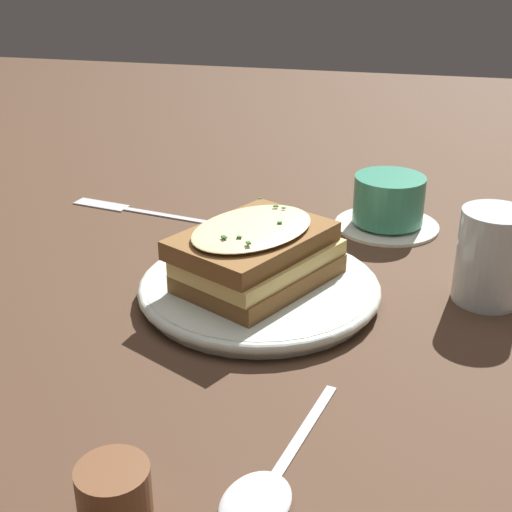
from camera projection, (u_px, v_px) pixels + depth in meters
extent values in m
plane|color=#473021|center=(258.00, 300.00, 0.69)|extent=(2.40, 2.40, 0.00)
cylinder|color=silver|center=(256.00, 289.00, 0.70)|extent=(0.22, 0.22, 0.02)
torus|color=silver|center=(256.00, 286.00, 0.69)|extent=(0.24, 0.24, 0.01)
cube|color=brown|center=(256.00, 273.00, 0.69)|extent=(0.16, 0.18, 0.02)
cube|color=#E0C16B|center=(256.00, 257.00, 0.68)|extent=(0.16, 0.18, 0.01)
cube|color=brown|center=(252.00, 240.00, 0.67)|extent=(0.16, 0.18, 0.02)
ellipsoid|color=beige|center=(252.00, 228.00, 0.67)|extent=(0.14, 0.16, 0.01)
cube|color=#2D6028|center=(260.00, 198.00, 0.73)|extent=(0.00, 0.00, 0.00)
cube|color=#2D6028|center=(239.00, 237.00, 0.64)|extent=(0.00, 0.00, 0.00)
cube|color=#2D6028|center=(246.00, 243.00, 0.63)|extent=(0.01, 0.01, 0.00)
cube|color=#2D6028|center=(224.00, 237.00, 0.64)|extent=(0.01, 0.01, 0.00)
cube|color=#2D6028|center=(276.00, 206.00, 0.71)|extent=(0.01, 0.01, 0.00)
cube|color=#2D6028|center=(280.00, 222.00, 0.67)|extent=(0.01, 0.00, 0.00)
cube|color=#2D6028|center=(284.00, 208.00, 0.70)|extent=(0.00, 0.00, 0.00)
cylinder|color=silver|center=(387.00, 224.00, 0.86)|extent=(0.12, 0.12, 0.01)
cylinder|color=#338466|center=(389.00, 199.00, 0.85)|extent=(0.08, 0.08, 0.06)
cylinder|color=#381E0F|center=(390.00, 182.00, 0.84)|extent=(0.07, 0.07, 0.00)
torus|color=#338466|center=(408.00, 187.00, 0.88)|extent=(0.02, 0.04, 0.04)
cylinder|color=silver|center=(491.00, 257.00, 0.68)|extent=(0.07, 0.07, 0.09)
cube|color=silver|center=(167.00, 215.00, 0.89)|extent=(0.12, 0.03, 0.00)
cube|color=silver|center=(101.00, 204.00, 0.93)|extent=(0.08, 0.03, 0.00)
cube|color=#333335|center=(92.00, 204.00, 0.92)|extent=(0.04, 0.01, 0.00)
cube|color=#333335|center=(94.00, 202.00, 0.93)|extent=(0.04, 0.01, 0.00)
cube|color=#333335|center=(97.00, 201.00, 0.93)|extent=(0.04, 0.01, 0.00)
cube|color=silver|center=(305.00, 429.00, 0.51)|extent=(0.03, 0.11, 0.00)
ellipsoid|color=silver|center=(255.00, 503.00, 0.44)|extent=(0.05, 0.07, 0.01)
cylinder|color=brown|center=(114.00, 496.00, 0.43)|extent=(0.05, 0.05, 0.04)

